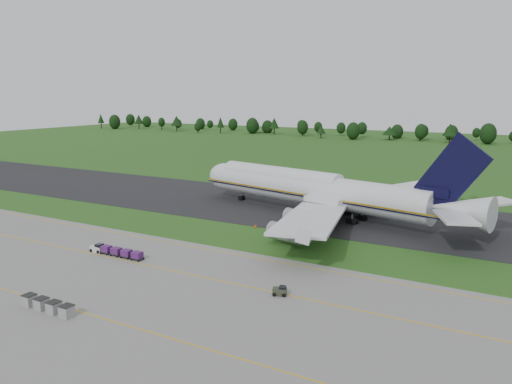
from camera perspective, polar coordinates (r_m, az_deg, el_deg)
The scene contains 10 objects.
ground at distance 99.81m, azimuth -2.16°, elevation -5.08°, with size 600.00×600.00×0.00m, color #245018.
apron at distance 74.45m, azimuth -16.06°, elevation -11.30°, with size 300.00×52.00×0.06m, color slate.
taxiway at distance 123.83m, azimuth 4.54°, elevation -1.86°, with size 300.00×40.00×0.08m, color black.
apron_markings at distance 79.14m, azimuth -12.44°, elevation -9.72°, with size 300.00×30.20×0.01m.
tree_line at distance 312.80m, azimuth 15.34°, elevation 6.83°, with size 522.34×21.13×11.80m.
aircraft at distance 116.61m, azimuth 7.05°, elevation 0.26°, with size 75.05×71.07×20.99m.
baggage_train at distance 91.29m, azimuth -15.79°, elevation -6.54°, with size 11.64×1.49×1.43m.
utility_cart at distance 71.57m, azimuth 2.72°, elevation -11.31°, with size 2.20×1.70×1.06m.
uld_row at distance 71.93m, azimuth -22.72°, elevation -11.87°, with size 8.78×1.58×1.56m.
edge_markers at distance 103.59m, azimuth 2.16°, elevation -4.31°, with size 9.64×0.30×0.60m.
Camera 1 is at (49.60, -81.97, 27.99)m, focal length 35.00 mm.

